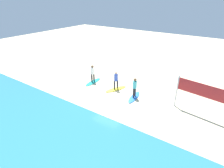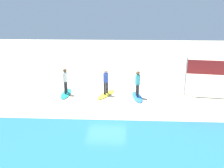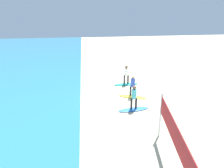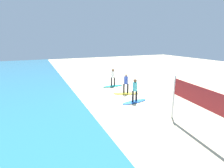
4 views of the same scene
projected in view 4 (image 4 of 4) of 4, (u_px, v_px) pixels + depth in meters
name	position (u px, v px, depth m)	size (l,w,h in m)	color
ground_plane	(117.00, 96.00, 14.21)	(60.00, 60.00, 0.00)	beige
surfboard_blue	(134.00, 102.00, 12.69)	(2.10, 0.56, 0.09)	blue
surfer_blue	(135.00, 89.00, 12.45)	(0.32, 0.46, 1.64)	#232328
surfboard_yellow	(126.00, 93.00, 14.63)	(2.10, 0.56, 0.09)	yellow
surfer_yellow	(126.00, 82.00, 14.38)	(0.32, 0.43, 1.64)	#232328
surfboard_teal	(113.00, 86.00, 16.97)	(2.10, 0.56, 0.09)	teal
surfer_teal	(113.00, 76.00, 16.72)	(0.32, 0.46, 1.64)	#232328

